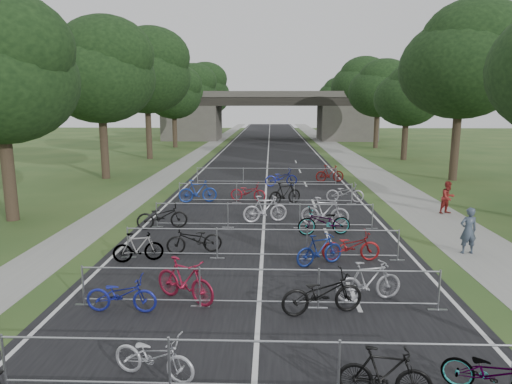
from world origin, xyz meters
TOP-DOWN VIEW (x-y plane):
  - road at (0.00, 50.00)m, footprint 11.00×140.00m
  - sidewalk_right at (8.00, 50.00)m, footprint 3.00×140.00m
  - sidewalk_left at (-7.50, 50.00)m, footprint 2.00×140.00m
  - lane_markings at (0.00, 50.00)m, footprint 0.12×140.00m
  - overpass_bridge at (0.00, 65.00)m, footprint 31.00×8.00m
  - tree_left_0 at (-11.39, 15.93)m, footprint 6.72×6.72m
  - tree_left_1 at (-11.39, 27.93)m, footprint 7.56×7.56m
  - tree_right_1 at (13.11, 27.93)m, footprint 8.18×8.18m
  - tree_left_2 at (-11.39, 39.93)m, footprint 8.40×8.40m
  - tree_right_2 at (13.11, 39.93)m, footprint 6.16×6.16m
  - tree_left_3 at (-11.39, 51.93)m, footprint 6.72×6.72m
  - tree_right_3 at (13.11, 51.93)m, footprint 7.17×7.17m
  - tree_left_4 at (-11.39, 63.93)m, footprint 7.56×7.56m
  - tree_right_4 at (13.11, 63.93)m, footprint 8.18×8.18m
  - tree_left_5 at (-11.39, 75.93)m, footprint 8.40×8.40m
  - tree_right_5 at (13.11, 75.93)m, footprint 6.16×6.16m
  - tree_left_6 at (-11.39, 87.93)m, footprint 6.72×6.72m
  - tree_right_6 at (13.11, 87.93)m, footprint 7.17×7.17m
  - barrier_row_1 at (0.00, 3.60)m, footprint 9.70×0.08m
  - barrier_row_2 at (0.00, 7.20)m, footprint 9.70×0.08m
  - barrier_row_3 at (0.00, 11.00)m, footprint 9.70×0.08m
  - barrier_row_4 at (0.00, 15.00)m, footprint 9.70×0.08m
  - barrier_row_5 at (0.00, 20.00)m, footprint 9.70×0.08m
  - barrier_row_6 at (0.00, 26.00)m, footprint 9.70×0.08m
  - bike_5 at (-1.93, 4.03)m, footprint 1.84×1.10m
  - bike_6 at (2.33, 3.53)m, footprint 1.71×0.73m
  - bike_7 at (4.30, 3.66)m, footprint 1.83×1.35m
  - bike_8 at (-3.48, 6.84)m, footprint 1.83×0.68m
  - bike_9 at (-1.98, 7.52)m, footprint 1.98×1.53m
  - bike_10 at (1.59, 6.90)m, footprint 2.23×1.22m
  - bike_11 at (2.92, 7.70)m, footprint 1.93×0.96m
  - bike_12 at (-4.13, 10.61)m, footprint 1.73×0.91m
  - bike_13 at (-2.40, 11.53)m, footprint 2.07×1.17m
  - bike_14 at (1.90, 10.46)m, footprint 1.78×1.24m
  - bike_15 at (3.00, 10.92)m, footprint 2.01×0.82m
  - bike_16 at (-4.30, 14.73)m, footprint 2.24×1.28m
  - bike_17 at (0.05, 15.97)m, footprint 2.11×1.08m
  - bike_18 at (2.45, 14.00)m, footprint 2.24×1.07m
  - bike_19 at (2.65, 15.48)m, footprint 2.15×0.86m
  - bike_20 at (-3.63, 20.04)m, footprint 2.14×0.99m
  - bike_21 at (-0.94, 20.44)m, footprint 2.05×1.04m
  - bike_22 at (1.04, 19.69)m, footprint 1.97×1.53m
  - bike_23 at (4.30, 20.36)m, footprint 2.03×0.76m
  - bike_26 at (0.97, 25.18)m, footprint 2.24×1.21m
  - bike_27 at (4.30, 26.90)m, footprint 2.00×0.81m
  - pedestrian_a at (7.26, 11.84)m, footprint 0.64×0.45m
  - pedestrian_b at (8.84, 17.91)m, footprint 0.95×0.87m

SIDE VIEW (x-z plane):
  - lane_markings at x=0.00m, z-range 0.00..0.00m
  - road at x=0.00m, z-range 0.00..0.01m
  - sidewalk_right at x=8.00m, z-range 0.00..0.01m
  - sidewalk_left at x=-7.50m, z-range 0.00..0.01m
  - bike_5 at x=-1.93m, z-range 0.00..0.91m
  - bike_7 at x=4.30m, z-range 0.00..0.92m
  - bike_8 at x=-3.48m, z-range 0.00..0.95m
  - bike_6 at x=2.33m, z-range 0.00..1.00m
  - bike_12 at x=-4.13m, z-range 0.00..1.00m
  - bike_13 at x=-2.40m, z-range 0.00..1.03m
  - bike_21 at x=-0.94m, z-range 0.00..1.03m
  - bike_15 at x=3.00m, z-range 0.00..1.03m
  - bike_14 at x=1.90m, z-range 0.00..1.05m
  - bike_23 at x=4.30m, z-range 0.00..1.06m
  - barrier_row_1 at x=0.00m, z-range 0.00..1.10m
  - barrier_row_2 at x=0.00m, z-range 0.00..1.10m
  - barrier_row_3 at x=0.00m, z-range 0.00..1.10m
  - barrier_row_4 at x=0.00m, z-range 0.00..1.10m
  - barrier_row_5 at x=0.00m, z-range 0.00..1.10m
  - barrier_row_6 at x=0.00m, z-range 0.00..1.10m
  - bike_10 at x=1.59m, z-range 0.00..1.11m
  - bike_16 at x=-4.30m, z-range 0.00..1.11m
  - bike_26 at x=0.97m, z-range 0.00..1.11m
  - bike_11 at x=2.92m, z-range 0.00..1.12m
  - bike_18 at x=2.45m, z-range 0.00..1.13m
  - bike_27 at x=4.30m, z-range 0.00..1.17m
  - bike_22 at x=1.04m, z-range 0.00..1.19m
  - bike_9 at x=-1.98m, z-range 0.00..1.20m
  - bike_17 at x=0.05m, z-range 0.00..1.22m
  - bike_20 at x=-3.63m, z-range 0.00..1.24m
  - bike_19 at x=2.65m, z-range 0.00..1.25m
  - pedestrian_b at x=8.84m, z-range 0.00..1.58m
  - pedestrian_a at x=7.26m, z-range 0.00..1.67m
  - overpass_bridge at x=0.00m, z-range 0.01..7.06m
  - tree_right_2 at x=13.11m, z-range 1.25..10.64m
  - tree_right_5 at x=13.11m, z-range 1.25..10.64m
  - tree_left_0 at x=-11.39m, z-range 1.36..11.61m
  - tree_left_3 at x=-11.39m, z-range 1.36..11.61m
  - tree_left_6 at x=-11.39m, z-range 1.36..11.61m
  - tree_right_3 at x=13.11m, z-range 1.46..12.39m
  - tree_right_6 at x=13.11m, z-range 1.46..12.39m
  - tree_left_1 at x=-11.39m, z-range 1.54..13.07m
  - tree_left_4 at x=-11.39m, z-range 1.54..13.07m
  - tree_right_1 at x=13.11m, z-range 1.67..14.13m
  - tree_right_4 at x=13.11m, z-range 1.67..14.13m
  - tree_left_2 at x=-11.39m, z-range 1.71..14.52m
  - tree_left_5 at x=-11.39m, z-range 1.71..14.52m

